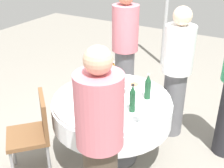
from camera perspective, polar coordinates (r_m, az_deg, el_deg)
ground_plane at (r=3.44m, az=0.00°, el=-13.52°), size 10.00×10.00×0.00m
dining_table at (r=3.09m, az=0.00°, el=-5.19°), size 1.24×1.24×0.74m
bottle_dark_green_rear at (r=2.91m, az=1.17°, el=-0.51°), size 0.06×0.06×0.32m
bottle_clear_west at (r=2.64m, az=1.45°, el=-4.34°), size 0.06×0.06×0.26m
bottle_dark_green_inner at (r=2.74m, az=3.97°, el=-2.88°), size 0.06×0.06×0.29m
bottle_dark_green_east at (r=2.97m, az=6.93°, el=-0.61°), size 0.06×0.06×0.27m
bottle_amber_right at (r=3.26m, az=0.27°, el=2.10°), size 0.07×0.07×0.26m
bottle_dark_green_far at (r=2.96m, az=-1.59°, el=-0.46°), size 0.06×0.06×0.28m
wine_glass_east at (r=2.69m, az=5.88°, el=-4.34°), size 0.06×0.06×0.14m
wine_glass_right at (r=2.59m, az=5.30°, el=-5.41°), size 0.08×0.08×0.15m
wine_glass_far at (r=3.05m, az=2.94°, el=0.01°), size 0.07×0.07×0.15m
plate_left at (r=2.93m, az=-5.13°, el=-3.55°), size 0.23×0.23×0.04m
plate_near at (r=3.25m, az=4.35°, el=-0.21°), size 0.21×0.21×0.04m
plate_north at (r=3.29m, az=-5.52°, el=0.02°), size 0.24×0.24×0.02m
knife_west at (r=3.42m, az=-1.53°, el=1.13°), size 0.14×0.13×0.00m
spoon_inner at (r=2.66m, az=-2.70°, el=-7.10°), size 0.11×0.16×0.00m
person_rear at (r=3.90m, az=2.50°, el=6.45°), size 0.34×0.34×1.66m
person_west at (r=2.19m, az=-2.33°, el=-12.13°), size 0.34×0.34×1.63m
person_east at (r=3.47m, az=12.36°, el=2.27°), size 0.34×0.34×1.57m
chair_far at (r=3.03m, az=-14.66°, el=-8.43°), size 0.57×0.57×0.87m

